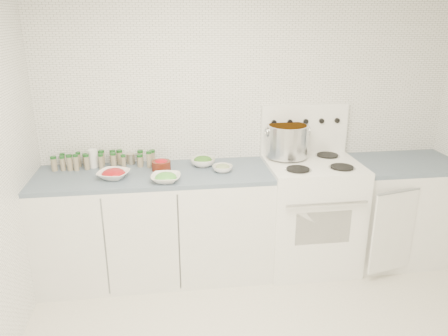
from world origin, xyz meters
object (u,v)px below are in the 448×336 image
Objects in this scene: stove at (310,210)px; bowl_tomato at (114,174)px; bowl_snowpea at (166,178)px; stock_pot at (287,139)px.

bowl_tomato is at bearing -177.54° from stove.
bowl_tomato is 0.42m from bowl_snowpea.
stove is 4.57× the size of bowl_tomato.
stock_pot is 1.45m from bowl_tomato.
stock_pot is at bearing 9.14° from bowl_tomato.
bowl_snowpea is at bearing -160.75° from stock_pot.
bowl_snowpea is (-1.21, -0.20, 0.44)m from stove.
stove is 3.64× the size of stock_pot.
stock_pot reaches higher than bowl_tomato.
stock_pot is 1.10m from bowl_snowpea.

